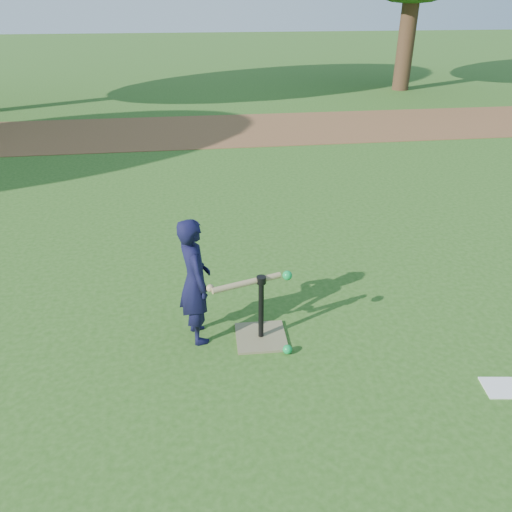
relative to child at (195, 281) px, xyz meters
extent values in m
plane|color=#285116|center=(0.31, -0.05, -0.56)|extent=(80.00, 80.00, 0.00)
cube|color=brown|center=(0.31, 7.45, -0.55)|extent=(24.00, 3.00, 0.01)
imported|color=black|center=(0.00, 0.00, 0.00)|extent=(0.35, 0.46, 1.11)
sphere|color=#0E9A41|center=(0.72, -0.35, -0.52)|extent=(0.08, 0.08, 0.08)
cube|color=white|center=(2.27, -0.99, -0.55)|extent=(0.33, 0.27, 0.01)
cube|color=olive|center=(0.54, -0.11, -0.55)|extent=(0.45, 0.45, 0.02)
cylinder|color=black|center=(0.54, -0.11, -0.26)|extent=(0.05, 0.05, 0.55)
cylinder|color=black|center=(0.54, -0.11, 0.03)|extent=(0.08, 0.08, 0.06)
cylinder|color=tan|center=(0.42, -0.13, 0.02)|extent=(0.59, 0.22, 0.05)
sphere|color=tan|center=(0.12, -0.17, 0.02)|extent=(0.06, 0.06, 0.06)
sphere|color=#0E9A41|center=(0.75, -0.14, 0.07)|extent=(0.08, 0.08, 0.08)
cylinder|color=#382316|center=(6.81, 11.95, 1.15)|extent=(0.50, 0.50, 3.42)
camera|label=1|loc=(-0.01, -3.58, 2.09)|focal=35.00mm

